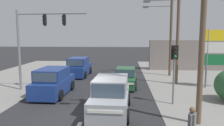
# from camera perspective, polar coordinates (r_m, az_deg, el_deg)

# --- Properties ---
(ground_plane) EXTENTS (140.00, 140.00, 0.00)m
(ground_plane) POSITION_cam_1_polar(r_m,az_deg,el_deg) (11.64, -7.37, -13.60)
(ground_plane) COLOR #28282B
(lane_dash_mid) EXTENTS (0.20, 2.40, 0.01)m
(lane_dash_mid) POSITION_cam_1_polar(r_m,az_deg,el_deg) (14.44, -5.07, -9.41)
(lane_dash_mid) COLOR silver
(lane_dash_mid) RESTS_ON ground
(lane_dash_far) EXTENTS (0.20, 2.40, 0.01)m
(lane_dash_far) POSITION_cam_1_polar(r_m,az_deg,el_deg) (19.25, -2.81, -5.20)
(lane_dash_far) COLOR silver
(lane_dash_far) RESTS_ON ground
(utility_pole_foreground_right) EXTENTS (3.78, 0.36, 9.93)m
(utility_pole_foreground_right) POSITION_cam_1_polar(r_m,az_deg,el_deg) (10.63, 22.16, 13.20)
(utility_pole_foreground_right) COLOR brown
(utility_pole_foreground_right) RESTS_ON ground
(utility_pole_midground_right) EXTENTS (3.77, 0.65, 9.78)m
(utility_pole_midground_right) POSITION_cam_1_polar(r_m,az_deg,el_deg) (19.08, 16.50, 10.28)
(utility_pole_midground_right) COLOR brown
(utility_pole_midground_right) RESTS_ON ground
(utility_pole_background_right) EXTENTS (3.78, 0.34, 9.80)m
(utility_pole_background_right) POSITION_cam_1_polar(r_m,az_deg,el_deg) (23.06, 14.88, 9.77)
(utility_pole_background_right) COLOR brown
(utility_pole_background_right) RESTS_ON ground
(traffic_signal_mast) EXTENTS (5.29, 0.47, 6.00)m
(traffic_signal_mast) POSITION_cam_1_polar(r_m,az_deg,el_deg) (17.20, -19.46, 6.85)
(traffic_signal_mast) COLOR slate
(traffic_signal_mast) RESTS_ON ground
(pedestal_signal_right_kerb) EXTENTS (0.44, 0.30, 3.56)m
(pedestal_signal_right_kerb) POSITION_cam_1_polar(r_m,az_deg,el_deg) (13.38, 15.97, -0.41)
(pedestal_signal_right_kerb) COLOR slate
(pedestal_signal_right_kerb) RESTS_ON ground
(shopping_plaza_sign) EXTENTS (2.10, 0.16, 4.60)m
(shopping_plaza_sign) POSITION_cam_1_polar(r_m,az_deg,el_deg) (18.86, 26.07, 2.98)
(shopping_plaza_sign) COLOR slate
(shopping_plaza_sign) RESTS_ON ground
(shopfront_wall_far) EXTENTS (12.00, 1.00, 3.60)m
(shopfront_wall_far) POSITION_cam_1_polar(r_m,az_deg,el_deg) (28.21, 21.98, 1.91)
(shopfront_wall_far) COLOR gray
(shopfront_wall_far) RESTS_ON ground
(suv_oncoming_near) EXTENTS (2.13, 4.58, 1.90)m
(suv_oncoming_near) POSITION_cam_1_polar(r_m,az_deg,el_deg) (22.70, -8.66, -1.13)
(suv_oncoming_near) COLOR navy
(suv_oncoming_near) RESTS_ON ground
(hatchback_receding_far) EXTENTS (1.90, 3.70, 1.53)m
(hatchback_receding_far) POSITION_cam_1_polar(r_m,az_deg,el_deg) (17.66, 3.53, -4.01)
(hatchback_receding_far) COLOR #235633
(hatchback_receding_far) RESTS_ON ground
(suv_crossing_left) EXTENTS (2.14, 4.58, 1.90)m
(suv_crossing_left) POSITION_cam_1_polar(r_m,az_deg,el_deg) (15.79, -15.08, -4.91)
(suv_crossing_left) COLOR navy
(suv_crossing_left) RESTS_ON ground
(suv_oncoming_mid) EXTENTS (2.18, 4.60, 1.90)m
(suv_oncoming_mid) POSITION_cam_1_polar(r_m,az_deg,el_deg) (11.80, -0.35, -8.73)
(suv_oncoming_mid) COLOR #A3A8AD
(suv_oncoming_mid) RESTS_ON ground
(pedestrian_at_kerb) EXTENTS (0.36, 0.50, 1.63)m
(pedestrian_at_kerb) POSITION_cam_1_polar(r_m,az_deg,el_deg) (8.55, 20.14, -15.19)
(pedestrian_at_kerb) COLOR #333338
(pedestrian_at_kerb) RESTS_ON ground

